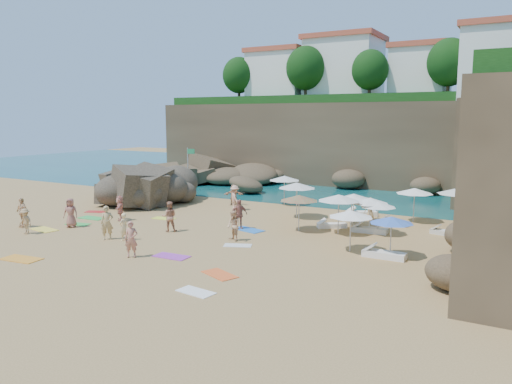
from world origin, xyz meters
The scene contains 51 objects.
ground centered at (0.00, 0.00, 0.00)m, with size 120.00×120.00×0.00m, color tan.
seawater centered at (0.00, 30.00, 0.00)m, with size 120.00×120.00×0.00m, color #0C4751.
cliff_back centered at (2.00, 25.00, 4.00)m, with size 44.00×8.00×8.00m, color brown.
rock_promontory centered at (-11.00, 16.00, 0.00)m, with size 12.00×7.00×2.00m, color brown, non-canonical shape.
clifftop_buildings centered at (2.96, 25.79, 11.24)m, with size 28.48×9.48×7.00m.
clifftop_trees centered at (4.78, 19.52, 11.26)m, with size 35.60×23.82×4.40m.
marina_masts centered at (-16.50, 30.00, 3.00)m, with size 3.10×0.10×6.00m.
rock_outcrop centered at (-9.77, 5.49, 0.00)m, with size 7.36×5.52×2.95m, color brown, non-canonical shape.
flag_pole centered at (-10.24, 12.30, 2.50)m, with size 0.76×0.21×3.91m.
parasol_0 centered at (0.60, 9.89, 2.05)m, with size 2.36×2.36×2.23m.
parasol_1 centered at (7.59, 5.33, 1.84)m, with size 2.11×2.11×2.00m.
parasol_2 centered at (10.61, 8.27, 2.02)m, with size 2.32×2.32×2.20m.
parasol_3 centered at (9.58, 3.68, 1.76)m, with size 2.02×2.02×1.91m.
parasol_4 centered at (13.29, 7.93, 2.25)m, with size 2.60×2.60×2.46m.
parasol_5 centered at (3.51, 5.84, 2.18)m, with size 2.51×2.51×2.37m.
parasol_6 centered at (5.25, 2.37, 1.97)m, with size 2.27×2.27×2.15m.
parasol_7 centered at (9.02, 3.96, 1.89)m, with size 2.17×2.17×2.06m.
parasol_8 centered at (7.97, 3.82, 1.97)m, with size 2.27×2.27×2.14m.
parasol_9 centered at (7.55, 2.78, 2.11)m, with size 2.43×2.43×2.29m.
parasol_10 centered at (11.41, -0.56, 1.83)m, with size 2.10×2.10×1.99m.
parasol_11 centered at (9.40, -0.55, 1.93)m, with size 2.22×2.22×2.10m.
lounger_0 centered at (7.11, 8.54, 0.16)m, with size 2.06×0.69×0.32m, color white.
lounger_1 centered at (9.06, 3.96, 0.16)m, with size 2.00×0.67×0.31m, color silver.
lounger_2 centered at (6.67, 4.13, 0.14)m, with size 1.77×0.59×0.28m, color white.
lounger_3 centered at (9.74, 6.73, 0.14)m, with size 1.79×0.60×0.28m, color silver.
lounger_4 centered at (13.02, 5.54, 0.13)m, with size 1.71×0.57×0.27m, color silver.
lounger_5 centered at (11.20, -0.84, 0.16)m, with size 2.03×0.68×0.32m, color white.
towel_2 centered at (-3.71, -9.52, 0.02)m, with size 1.94×0.97×0.03m, color orange.
towel_3 centered at (-8.25, -1.00, 0.02)m, with size 1.87×0.94×0.03m, color green.
towel_4 centered at (-8.09, -4.85, 0.02)m, with size 1.81×0.90×0.03m, color yellow.
towel_5 centered at (3.91, -2.33, 0.01)m, with size 1.45×0.72×0.03m, color silver.
towel_6 centered at (2.21, -5.67, 0.02)m, with size 1.75×0.87×0.03m, color purple.
towel_7 centered at (-9.77, 0.72, 0.01)m, with size 1.47×0.73×0.03m, color red.
towel_8 centered at (2.55, 1.10, 0.02)m, with size 1.94×0.97×0.03m, color blue.
towel_10 centered at (5.77, -6.85, 0.01)m, with size 1.69×0.84×0.03m, color orange.
towel_11 centered at (-7.56, -2.79, 0.01)m, with size 1.51×0.75×0.03m, color green.
towel_12 centered at (-4.03, 1.24, 0.01)m, with size 1.52×0.76×0.03m, color #EBF841.
towel_13 centered at (6.16, -9.09, 0.01)m, with size 1.51×0.76×0.03m, color white.
person_stand_0 centered at (-3.03, -4.70, 0.93)m, with size 0.68×0.45×1.87m, color tan.
person_stand_1 centered at (-1.30, -1.51, 0.90)m, with size 0.87×0.68×1.79m, color tan.
person_stand_2 centered at (-1.49, 6.08, 0.91)m, with size 1.17×0.48×1.82m, color #DF9F7E.
person_stand_3 centered at (1.91, 1.06, 0.90)m, with size 1.06×0.44×1.81m, color #A86554.
person_stand_4 centered at (7.93, 7.67, 0.73)m, with size 0.71×0.39×1.46m, color tan.
person_stand_5 centered at (-2.73, 7.91, 0.79)m, with size 1.47×0.42×1.58m, color tan.
person_stand_6 centered at (-2.10, -4.41, 0.75)m, with size 0.55×0.36×1.51m, color #F5CE8B.
person_lie_0 centered at (-8.07, -6.09, 0.19)m, with size 0.94×1.45×0.39m, color tan.
person_lie_1 centered at (-9.82, -5.03, 0.22)m, with size 1.05×1.79×0.44m, color #EABA85.
person_lie_2 centered at (-7.24, -3.58, 0.23)m, with size 0.86×1.76×0.47m, color #A26151.
person_lie_3 centered at (-6.08, -0.64, 0.21)m, with size 1.48×1.60×0.43m, color tan.
person_lie_4 centered at (0.63, -6.71, 0.21)m, with size 0.63×1.73×0.41m, color #BC755E.
person_lie_5 centered at (3.20, -1.60, 0.31)m, with size 0.79×1.62×0.61m, color tan.
Camera 1 is at (17.21, -23.96, 6.68)m, focal length 35.00 mm.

